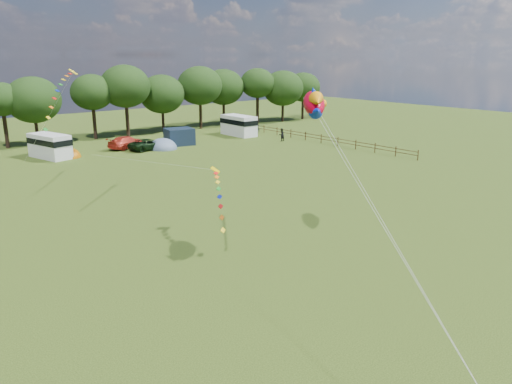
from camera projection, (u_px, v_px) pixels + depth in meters
ground_plane at (363, 308)px, 23.65m from camera, size 180.00×180.00×0.00m
tree_line at (62, 96)px, 66.17m from camera, size 102.98×10.98×10.27m
fence at (313, 137)px, 68.74m from camera, size 0.12×33.12×1.20m
car_c at (127, 142)px, 63.78m from camera, size 5.59×3.54×1.56m
car_d at (148, 144)px, 62.81m from camera, size 5.42×2.99×1.41m
campervan_c at (50, 145)px, 57.68m from camera, size 3.68×6.06×2.77m
campervan_d at (239, 125)px, 73.84m from camera, size 2.61×6.02×2.94m
tent_orange at (69, 157)px, 58.41m from camera, size 2.73×2.99×2.14m
tent_greyblue at (163, 149)px, 63.62m from camera, size 3.61×3.95×2.69m
awning_navy at (179, 137)px, 66.13m from camera, size 3.99×3.47×2.19m
fish_kite at (314, 104)px, 28.84m from camera, size 3.05×3.45×1.96m
streamer_kite_b at (62, 89)px, 35.32m from camera, size 4.29×4.79×3.83m
streamer_kite_c at (218, 188)px, 31.93m from camera, size 3.24×5.02×2.83m
walker_a at (281, 135)px, 69.00m from camera, size 0.90×0.59×1.80m
walker_b at (257, 130)px, 73.35m from camera, size 1.21×0.68×1.78m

